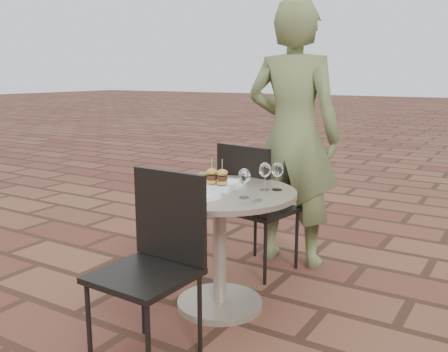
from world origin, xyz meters
The scene contains 13 objects.
ground centered at (0.00, 0.00, 0.00)m, with size 60.00×60.00×0.00m, color brown.
cafe_table centered at (-0.15, 0.12, 0.48)m, with size 0.90×0.90×0.73m.
chair_far centered at (-0.24, 0.69, 0.55)m, with size 0.51×0.51×0.93m.
chair_near centered at (-0.14, -0.47, 0.55)m, with size 0.46×0.46×0.93m.
diner centered at (-0.10, 1.05, 0.96)m, with size 0.70×0.46×1.91m, color #5F6A3A.
plate_salmon centered at (-0.34, 0.27, 0.75)m, with size 0.29×0.29×0.06m.
plate_sliders centered at (-0.22, 0.20, 0.76)m, with size 0.29×0.29×0.17m.
plate_tuna centered at (-0.18, -0.13, 0.75)m, with size 0.29×0.29×0.03m.
wine_glass_right centered at (0.06, 0.05, 0.85)m, with size 0.07×0.07×0.17m.
wine_glass_mid centered at (0.07, 0.27, 0.85)m, with size 0.07×0.07×0.17m.
wine_glass_far centered at (0.13, 0.31, 0.85)m, with size 0.07×0.07×0.17m.
steel_ramekin centered at (-0.43, 0.23, 0.75)m, with size 0.06×0.06×0.05m, color silver.
cutlery_set centered at (0.15, -0.02, 0.73)m, with size 0.08×0.18×0.00m, color silver, non-canonical shape.
Camera 1 is at (1.36, -2.28, 1.40)m, focal length 40.00 mm.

